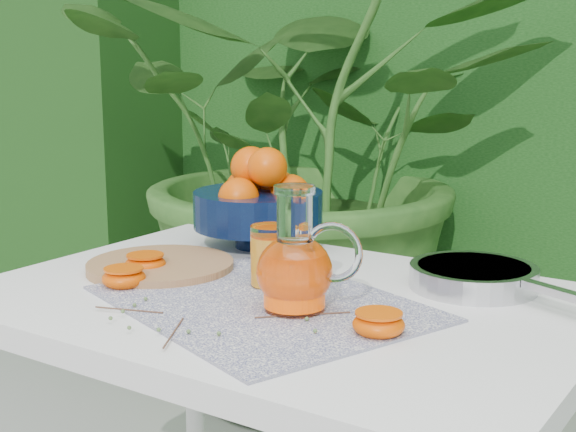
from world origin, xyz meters
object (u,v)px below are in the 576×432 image
Objects in this scene: fruit_bowl at (259,201)px; juice_pitcher at (296,268)px; cutting_board at (160,266)px; white_table at (281,342)px; saute_pan at (475,276)px.

juice_pitcher is at bearing -47.16° from fruit_bowl.
fruit_bowl is at bearing 80.58° from cutting_board.
white_table is 5.16× the size of juice_pitcher.
cutting_board is at bearing 179.15° from white_table.
cutting_board reaches higher than white_table.
saute_pan reaches higher than white_table.
cutting_board is at bearing 168.86° from juice_pitcher.
fruit_bowl is at bearing 174.59° from saute_pan.
white_table is at bearing -48.53° from fruit_bowl.
saute_pan reaches higher than cutting_board.
juice_pitcher reaches higher than saute_pan.
juice_pitcher is at bearing -42.14° from white_table.
fruit_bowl reaches higher than cutting_board.
fruit_bowl is 0.49m from saute_pan.
saute_pan is at bearing 40.22° from white_table.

